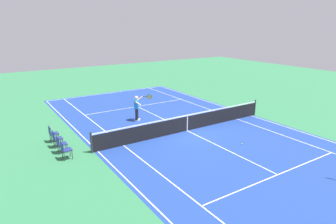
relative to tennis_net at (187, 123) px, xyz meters
The scene contains 10 objects.
ground_plane 0.49m from the tennis_net, ahead, with size 60.00×60.00×0.00m, color #2D7247.
court_slab 0.49m from the tennis_net, ahead, with size 24.20×11.40×0.00m, color navy.
court_line_markings 0.49m from the tennis_net, ahead, with size 23.85×11.05×0.01m.
tennis_net is the anchor object (origin of this frame).
tennis_player_near 3.71m from the tennis_net, 25.28° to the left, with size 0.75×1.16×1.70m.
tennis_ball 3.49m from the tennis_net, 160.13° to the right, with size 0.07×0.07×0.07m, color #CCE01E.
spectator_chair_0 7.07m from the tennis_net, 90.13° to the left, with size 0.44×0.44×0.88m.
spectator_chair_1 7.12m from the tennis_net, 83.31° to the left, with size 0.44×0.44×0.88m.
spectator_chair_2 7.27m from the tennis_net, 76.67° to the left, with size 0.44×0.44×0.88m.
spectator_chair_3 7.51m from the tennis_net, 70.38° to the left, with size 0.44×0.44×0.88m.
Camera 1 is at (-13.28, 9.97, 6.08)m, focal length 31.77 mm.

